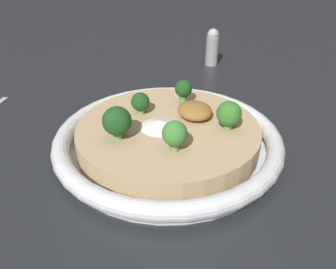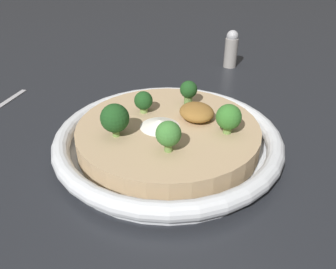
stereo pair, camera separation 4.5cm
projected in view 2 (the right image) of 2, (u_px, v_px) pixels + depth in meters
name	position (u px, v px, depth m)	size (l,w,h in m)	color
ground_plane	(168.00, 149.00, 0.47)	(6.00, 6.00, 0.00)	#23262B
risotto_bowl	(168.00, 137.00, 0.46)	(0.31, 0.31, 0.04)	silver
cheese_sprinkle	(159.00, 122.00, 0.44)	(0.05, 0.05, 0.01)	white
crispy_onion_garnish	(197.00, 112.00, 0.46)	(0.05, 0.05, 0.02)	olive
broccoli_back	(115.00, 118.00, 0.41)	(0.04, 0.04, 0.04)	#759E4C
broccoli_front_right	(189.00, 91.00, 0.49)	(0.03, 0.03, 0.04)	#668E47
broccoli_back_left	(168.00, 134.00, 0.38)	(0.03, 0.03, 0.04)	#759E4C
broccoli_right	(143.00, 101.00, 0.47)	(0.03, 0.03, 0.03)	#84A856
broccoli_front	(229.00, 117.00, 0.42)	(0.03, 0.03, 0.04)	#759E4C
pepper_shaker	(231.00, 49.00, 0.74)	(0.03, 0.03, 0.08)	#9E9993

